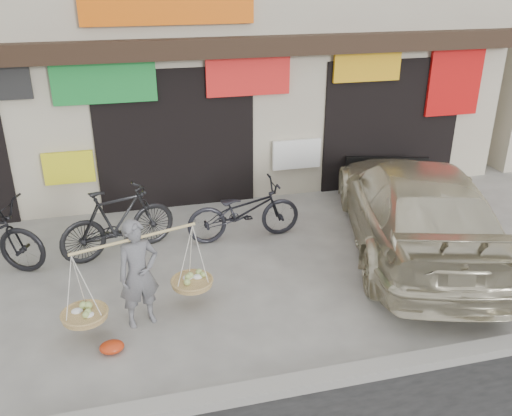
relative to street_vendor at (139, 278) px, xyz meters
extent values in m
plane|color=gray|center=(0.96, 0.30, -0.68)|extent=(70.00, 70.00, 0.00)
cube|color=gray|center=(0.96, -1.70, -0.62)|extent=(70.00, 0.25, 0.12)
cube|color=#B9AF96|center=(0.96, 6.80, 2.82)|extent=(14.00, 6.00, 7.00)
cube|color=black|center=(0.96, 3.65, 2.37)|extent=(14.00, 0.35, 0.35)
cube|color=black|center=(0.96, 4.05, 0.67)|extent=(3.00, 0.60, 2.70)
cube|color=black|center=(5.46, 4.05, 0.67)|extent=(3.00, 0.60, 2.70)
cube|color=#1A8834|center=(-0.24, 3.72, 1.82)|extent=(1.80, 0.08, 0.70)
cube|color=red|center=(2.36, 3.72, 1.82)|extent=(1.60, 0.08, 0.70)
cube|color=gold|center=(4.76, 3.72, 1.92)|extent=(1.40, 0.08, 0.60)
cube|color=red|center=(6.76, 3.72, 1.52)|extent=(1.20, 0.08, 1.40)
cube|color=yellow|center=(-1.04, 3.72, 0.32)|extent=(0.90, 0.08, 0.60)
cube|color=white|center=(3.36, 3.72, 0.22)|extent=(1.00, 0.08, 0.60)
cube|color=#F5610C|center=(0.96, 3.72, 3.02)|extent=(3.00, 0.08, 0.50)
imported|color=slate|center=(0.00, 0.00, 0.07)|extent=(0.63, 0.50, 1.50)
cylinder|color=tan|center=(0.00, 0.00, 0.58)|extent=(1.59, 0.52, 0.04)
cylinder|color=#AA8951|center=(-0.71, -0.22, -0.30)|extent=(0.56, 0.56, 0.07)
ellipsoid|color=#A5BF66|center=(-0.71, -0.22, -0.24)|extent=(0.39, 0.39, 0.10)
cylinder|color=#AA8951|center=(0.71, 0.22, -0.30)|extent=(0.56, 0.56, 0.07)
ellipsoid|color=#A5BF66|center=(0.71, 0.22, -0.24)|extent=(0.39, 0.39, 0.10)
imported|color=black|center=(-0.24, 2.04, -0.10)|extent=(2.02, 1.18, 1.17)
imported|color=black|center=(1.88, 2.07, -0.16)|extent=(2.01, 0.75, 1.04)
imported|color=beige|center=(4.55, 1.06, 0.07)|extent=(3.49, 5.58, 1.51)
cube|color=black|center=(5.25, 3.43, -0.13)|extent=(1.66, 0.58, 0.45)
cube|color=silver|center=(5.27, 3.49, -0.23)|extent=(0.44, 0.15, 0.12)
ellipsoid|color=#BC3211|center=(-0.41, -0.53, -0.61)|extent=(0.31, 0.25, 0.14)
camera|label=1|loc=(-0.02, -6.22, 3.69)|focal=38.00mm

